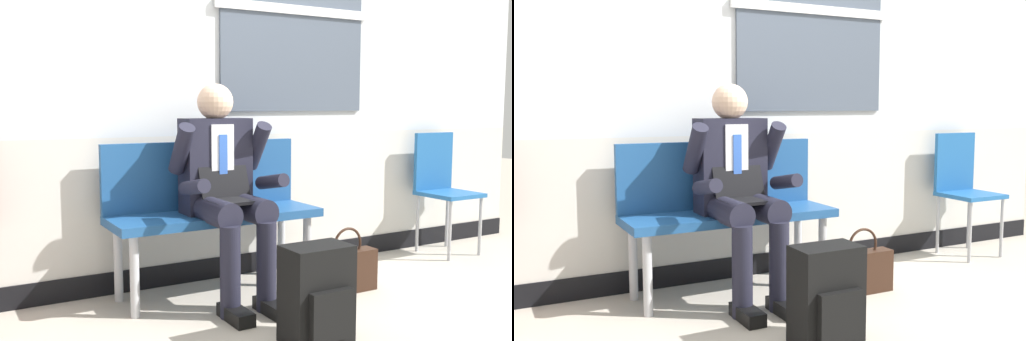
{
  "view_description": "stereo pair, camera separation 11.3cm",
  "coord_description": "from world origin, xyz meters",
  "views": [
    {
      "loc": [
        -1.78,
        -2.65,
        1.11
      ],
      "look_at": [
        -0.16,
        0.22,
        0.75
      ],
      "focal_mm": 41.07,
      "sensor_mm": 36.0,
      "label": 1
    },
    {
      "loc": [
        -1.68,
        -2.7,
        1.11
      ],
      "look_at": [
        -0.16,
        0.22,
        0.75
      ],
      "focal_mm": 41.07,
      "sensor_mm": 36.0,
      "label": 2
    }
  ],
  "objects": [
    {
      "name": "station_wall",
      "position": [
        0.01,
        0.77,
        1.54
      ],
      "size": [
        5.15,
        0.17,
        3.1
      ],
      "color": "silver",
      "rests_on": "ground"
    },
    {
      "name": "backpack",
      "position": [
        -0.21,
        -0.46,
        0.23
      ],
      "size": [
        0.32,
        0.24,
        0.47
      ],
      "color": "black",
      "rests_on": "ground"
    },
    {
      "name": "folding_chair",
      "position": [
        1.63,
        0.51,
        0.55
      ],
      "size": [
        0.38,
        0.38,
        0.91
      ],
      "color": "#1E5999",
      "rests_on": "ground"
    },
    {
      "name": "bench_with_person",
      "position": [
        -0.32,
        0.5,
        0.54
      ],
      "size": [
        1.25,
        0.42,
        0.9
      ],
      "color": "navy",
      "rests_on": "ground"
    },
    {
      "name": "ground_plane",
      "position": [
        0.0,
        0.0,
        0.0
      ],
      "size": [
        18.0,
        18.0,
        0.0
      ],
      "primitive_type": "plane",
      "color": "#B2A899"
    },
    {
      "name": "person_seated",
      "position": [
        -0.32,
        0.3,
        0.67
      ],
      "size": [
        0.57,
        0.7,
        1.24
      ],
      "color": "#1E1E2D",
      "rests_on": "ground"
    },
    {
      "name": "handbag",
      "position": [
        0.38,
        0.06,
        0.14
      ],
      "size": [
        0.38,
        0.11,
        0.4
      ],
      "color": "#331E14",
      "rests_on": "ground"
    }
  ]
}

